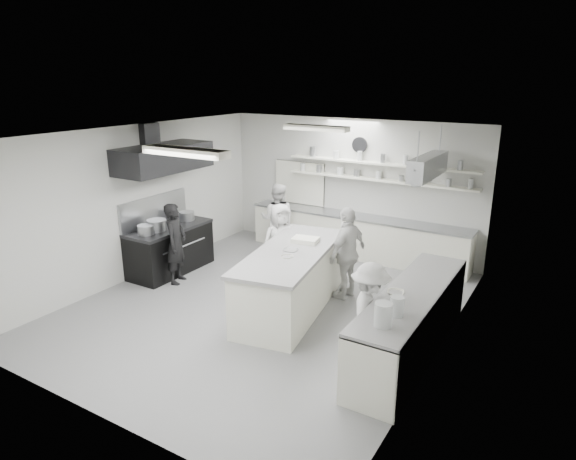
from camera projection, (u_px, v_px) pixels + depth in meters
The scene contains 27 objects.
floor at pixel (265, 307), 8.82m from camera, with size 6.00×7.00×0.02m, color gray.
ceiling at pixel (263, 133), 7.93m from camera, with size 6.00×7.00×0.02m, color silver.
wall_back at pixel (351, 187), 11.24m from camera, with size 6.00×0.04×3.00m, color beige.
wall_front at pixel (88, 302), 5.51m from camera, with size 6.00×0.04×3.00m, color beige.
wall_left at pixel (137, 202), 9.86m from camera, with size 0.04×7.00×3.00m, color beige.
wall_right at pixel (445, 257), 6.90m from camera, with size 0.04×7.00×3.00m, color beige.
stove at pixel (170, 250), 10.30m from camera, with size 0.80×1.80×0.90m, color black.
exhaust_hood at pixel (163, 158), 9.74m from camera, with size 0.85×2.00×0.50m, color black.
back_counter at pixel (356, 236), 11.16m from camera, with size 5.00×0.60×0.92m, color white.
shelf_lower at pixel (379, 180), 10.72m from camera, with size 4.20×0.26×0.04m, color white.
shelf_upper at pixel (379, 163), 10.61m from camera, with size 4.20×0.26×0.04m, color white.
pass_through_window at pixel (300, 183), 11.88m from camera, with size 1.30×0.04×1.00m, color black.
wall_clock at pixel (360, 145), 10.83m from camera, with size 0.32×0.32×0.05m, color white.
right_counter at pixel (411, 324), 7.21m from camera, with size 0.74×3.30×0.94m, color white.
pot_rack at pixel (428, 166), 9.12m from camera, with size 0.30×1.60×0.40m, color #999BA0.
light_fixture_front at pixel (185, 152), 6.48m from camera, with size 1.30×0.25×0.10m, color white.
light_fixture_rear at pixel (316, 128), 9.43m from camera, with size 1.30×0.25×0.10m, color white.
prep_island at pixel (291, 281), 8.58m from camera, with size 1.04×2.80×1.03m, color white.
stove_pot at pixel (157, 226), 9.86m from camera, with size 0.37×0.37×0.27m, color #999BA0.
cook_stove at pixel (176, 243), 9.65m from camera, with size 0.58×0.38×1.58m, color black.
cook_back at pixel (277, 219), 11.22m from camera, with size 0.79×0.61×1.62m, color silver.
cook_island_left at pixel (280, 242), 9.79m from camera, with size 0.75×0.49×1.54m, color silver.
cook_island_right at pixel (347, 253), 8.97m from camera, with size 0.99×0.41×1.69m, color silver.
cook_right at pixel (369, 314), 6.91m from camera, with size 0.96×0.55×1.48m, color silver.
bowl_island_a at pixel (291, 251), 8.42m from camera, with size 0.25×0.25×0.06m, color #999BA0.
bowl_island_b at pixel (287, 258), 8.11m from camera, with size 0.20×0.20×0.06m, color white.
bowl_right at pixel (396, 293), 7.02m from camera, with size 0.24×0.24×0.06m, color white.
Camera 1 is at (4.49, -6.67, 3.89)m, focal length 31.30 mm.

